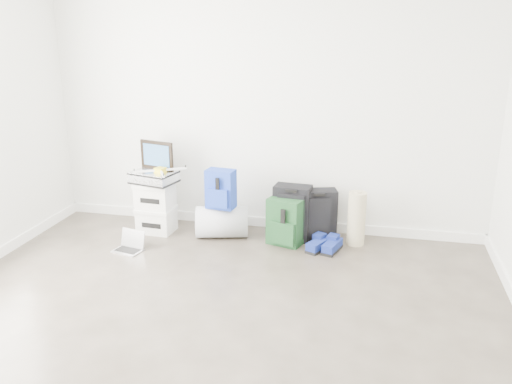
% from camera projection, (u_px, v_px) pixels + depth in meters
% --- Properties ---
extents(ground, '(5.00, 5.00, 0.00)m').
position_uv_depth(ground, '(186.00, 362.00, 3.50)').
color(ground, '#363027').
rests_on(ground, ground).
extents(room_envelope, '(4.52, 5.02, 2.71)m').
position_uv_depth(room_envelope, '(175.00, 94.00, 3.00)').
color(room_envelope, white).
rests_on(room_envelope, ground).
extents(boxes_stack, '(0.39, 0.32, 0.53)m').
position_uv_depth(boxes_stack, '(156.00, 207.00, 5.60)').
color(boxes_stack, silver).
rests_on(boxes_stack, ground).
extents(briefcase, '(0.48, 0.40, 0.12)m').
position_uv_depth(briefcase, '(154.00, 177.00, 5.51)').
color(briefcase, '#B2B2B7').
rests_on(briefcase, boxes_stack).
extents(painting, '(0.38, 0.12, 0.29)m').
position_uv_depth(painting, '(157.00, 155.00, 5.53)').
color(painting, black).
rests_on(painting, briefcase).
extents(drone, '(0.47, 0.47, 0.05)m').
position_uv_depth(drone, '(160.00, 170.00, 5.44)').
color(drone, yellow).
rests_on(drone, briefcase).
extents(duffel_bag, '(0.58, 0.44, 0.32)m').
position_uv_depth(duffel_bag, '(222.00, 222.00, 5.49)').
color(duffel_bag, '#95979D').
rests_on(duffel_bag, ground).
extents(blue_backpack, '(0.30, 0.23, 0.39)m').
position_uv_depth(blue_backpack, '(221.00, 190.00, 5.36)').
color(blue_backpack, '#173E9A').
rests_on(blue_backpack, duffel_bag).
extents(large_suitcase, '(0.38, 0.26, 0.56)m').
position_uv_depth(large_suitcase, '(292.00, 213.00, 5.40)').
color(large_suitcase, black).
rests_on(large_suitcase, ground).
extents(green_backpack, '(0.38, 0.32, 0.47)m').
position_uv_depth(green_backpack, '(285.00, 223.00, 5.29)').
color(green_backpack, '#14371C').
rests_on(green_backpack, ground).
extents(carry_on, '(0.36, 0.29, 0.51)m').
position_uv_depth(carry_on, '(320.00, 214.00, 5.43)').
color(carry_on, black).
rests_on(carry_on, ground).
extents(shoes, '(0.35, 0.32, 0.10)m').
position_uv_depth(shoes, '(325.00, 246.00, 5.19)').
color(shoes, black).
rests_on(shoes, ground).
extents(rolled_rug, '(0.17, 0.17, 0.53)m').
position_uv_depth(rolled_rug, '(357.00, 219.00, 5.28)').
color(rolled_rug, tan).
rests_on(rolled_rug, ground).
extents(laptop, '(0.30, 0.25, 0.19)m').
position_uv_depth(laptop, '(130.00, 246.00, 5.20)').
color(laptop, silver).
rests_on(laptop, ground).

